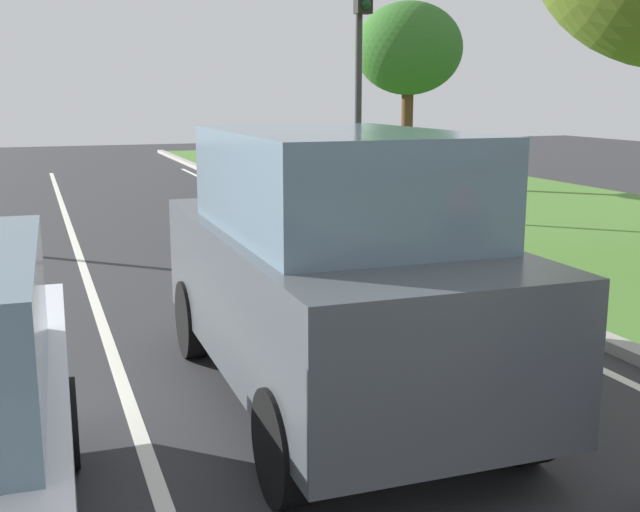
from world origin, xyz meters
TOP-DOWN VIEW (x-y plane):
  - ground_plane at (0.00, 14.00)m, footprint 60.00×60.00m
  - lane_line_center at (-0.70, 14.00)m, footprint 0.12×32.00m
  - lane_line_right_edge at (3.60, 14.00)m, footprint 0.12×32.00m
  - grass_verge_right at (8.50, 14.00)m, footprint 9.00×48.00m
  - curb_right at (4.10, 14.00)m, footprint 0.24×48.00m
  - car_suv_ahead at (0.92, 8.56)m, footprint 2.00×4.52m
  - traffic_light_near_right at (5.04, 17.70)m, footprint 0.32×0.50m
  - tree_roadside_far at (8.38, 22.32)m, footprint 2.88×2.88m

SIDE VIEW (x-z plane):
  - ground_plane at x=0.00m, z-range 0.00..0.00m
  - lane_line_center at x=-0.70m, z-range 0.00..0.01m
  - lane_line_right_edge at x=3.60m, z-range 0.00..0.01m
  - grass_verge_right at x=8.50m, z-range 0.00..0.06m
  - curb_right at x=4.10m, z-range 0.00..0.12m
  - car_suv_ahead at x=0.92m, z-range 0.03..2.31m
  - traffic_light_near_right at x=5.04m, z-range 0.88..6.22m
  - tree_roadside_far at x=8.38m, z-range 1.22..6.18m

